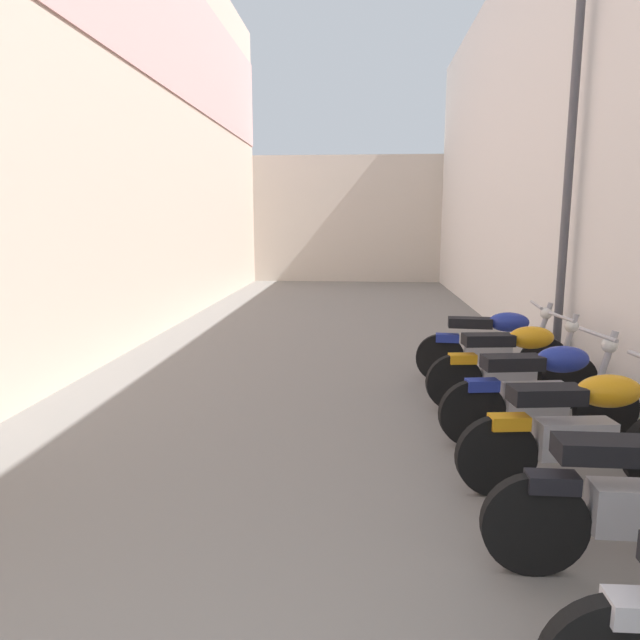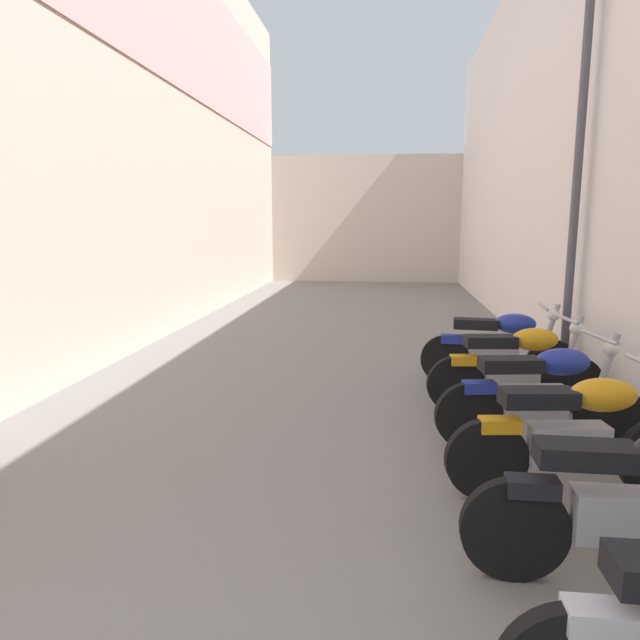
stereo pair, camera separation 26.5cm
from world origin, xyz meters
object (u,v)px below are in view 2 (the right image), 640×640
motorcycle_third (639,503)px  motorcycle_sixth (517,366)px  motorcycle_fourth (576,432)px  street_lamp (571,156)px  motorcycle_seventh (499,346)px  motorcycle_fifth (541,393)px

motorcycle_third → motorcycle_sixth: size_ratio=1.00×
motorcycle_fourth → street_lamp: 3.81m
motorcycle_fourth → motorcycle_sixth: size_ratio=1.00×
motorcycle_third → motorcycle_fourth: bearing=90.0°
motorcycle_sixth → motorcycle_seventh: (0.00, 0.97, 0.00)m
motorcycle_sixth → street_lamp: street_lamp is taller
motorcycle_fourth → motorcycle_fifth: size_ratio=1.00×
motorcycle_third → motorcycle_fourth: (-0.00, 1.04, 0.00)m
motorcycle_fifth → motorcycle_sixth: bearing=90.0°
motorcycle_fourth → motorcycle_sixth: same height
motorcycle_fourth → motorcycle_fifth: 0.96m
motorcycle_third → street_lamp: 4.67m
motorcycle_fourth → motorcycle_fifth: (-0.00, 0.96, 0.00)m
street_lamp → motorcycle_seventh: bearing=-171.6°
motorcycle_fourth → motorcycle_fifth: same height
motorcycle_sixth → motorcycle_seventh: bearing=90.0°
motorcycle_fourth → street_lamp: street_lamp is taller
motorcycle_third → motorcycle_fifth: same height
motorcycle_fifth → motorcycle_seventh: (0.00, 1.94, 0.00)m
motorcycle_seventh → motorcycle_fifth: bearing=-90.0°
motorcycle_third → motorcycle_fifth: 2.00m
motorcycle_fifth → motorcycle_seventh: size_ratio=1.00×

